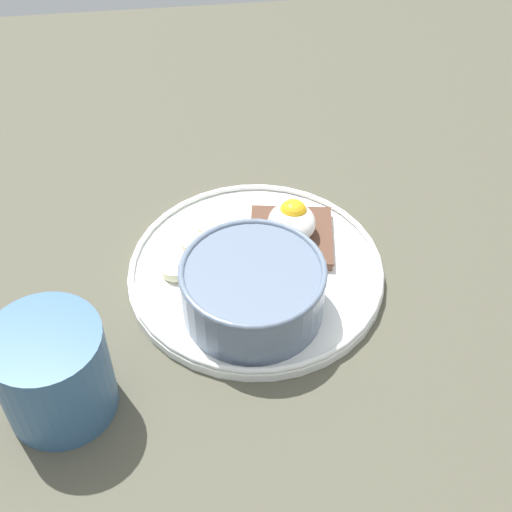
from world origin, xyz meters
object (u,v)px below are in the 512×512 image
(poached_egg, at_px, (292,220))
(banana_slice_front, at_px, (195,245))
(banana_slice_back, at_px, (178,269))
(banana_slice_right, at_px, (225,244))
(oatmeal_bowl, at_px, (253,289))
(toast_slice, at_px, (291,237))
(coffee_mug, at_px, (53,371))
(banana_slice_left, at_px, (213,227))

(poached_egg, distance_m, banana_slice_front, 0.10)
(banana_slice_back, distance_m, banana_slice_right, 0.06)
(poached_egg, bearing_deg, oatmeal_bowl, -29.78)
(toast_slice, relative_size, banana_slice_back, 2.19)
(oatmeal_bowl, height_order, coffee_mug, coffee_mug)
(poached_egg, bearing_deg, banana_slice_front, -89.17)
(banana_slice_front, bearing_deg, oatmeal_bowl, 29.44)
(toast_slice, bearing_deg, coffee_mug, -53.67)
(banana_slice_back, bearing_deg, banana_slice_right, 119.73)
(toast_slice, distance_m, coffee_mug, 0.29)
(coffee_mug, bearing_deg, banana_slice_back, 141.79)
(banana_slice_front, distance_m, banana_slice_back, 0.04)
(banana_slice_front, bearing_deg, banana_slice_left, 141.01)
(banana_slice_left, distance_m, banana_slice_back, 0.07)
(poached_egg, relative_size, banana_slice_right, 1.50)
(toast_slice, relative_size, banana_slice_right, 2.20)
(banana_slice_right, bearing_deg, banana_slice_front, -94.87)
(toast_slice, height_order, coffee_mug, coffee_mug)
(banana_slice_front, height_order, banana_slice_right, same)
(oatmeal_bowl, distance_m, banana_slice_right, 0.09)
(banana_slice_front, xyz_separation_m, coffee_mug, (0.17, -0.13, 0.03))
(banana_slice_back, xyz_separation_m, coffee_mug, (0.14, -0.11, 0.03))
(banana_slice_left, bearing_deg, banana_slice_front, -38.99)
(banana_slice_right, bearing_deg, coffee_mug, -43.70)
(toast_slice, bearing_deg, banana_slice_front, -89.83)
(banana_slice_left, height_order, banana_slice_back, banana_slice_back)
(banana_slice_back, xyz_separation_m, banana_slice_right, (-0.03, 0.05, 0.00))
(oatmeal_bowl, height_order, poached_egg, oatmeal_bowl)
(poached_egg, bearing_deg, coffee_mug, -53.54)
(banana_slice_back, height_order, banana_slice_right, banana_slice_right)
(banana_slice_front, bearing_deg, banana_slice_back, -31.94)
(banana_slice_front, distance_m, banana_slice_right, 0.03)
(banana_slice_front, bearing_deg, coffee_mug, -37.11)
(poached_egg, relative_size, banana_slice_left, 1.48)
(banana_slice_back, bearing_deg, poached_egg, 105.14)
(toast_slice, xyz_separation_m, banana_slice_right, (0.00, -0.07, 0.00))
(banana_slice_left, bearing_deg, coffee_mug, -37.36)
(oatmeal_bowl, xyz_separation_m, toast_slice, (-0.09, 0.05, -0.02))
(oatmeal_bowl, height_order, banana_slice_front, oatmeal_bowl)
(toast_slice, distance_m, banana_slice_right, 0.07)
(banana_slice_back, distance_m, coffee_mug, 0.18)
(banana_slice_front, bearing_deg, banana_slice_right, 85.13)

